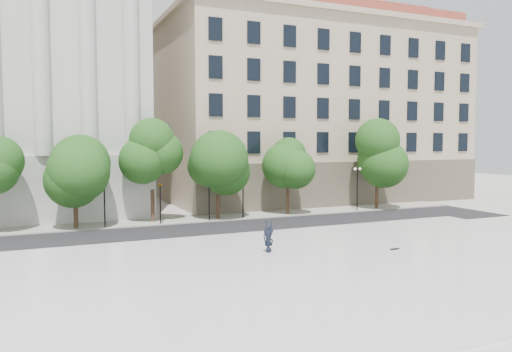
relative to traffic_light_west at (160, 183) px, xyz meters
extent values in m
plane|color=#BAB6AF|center=(2.35, -22.30, -3.62)|extent=(160.00, 160.00, 0.00)
cube|color=silver|center=(2.35, -19.30, -3.39)|extent=(44.00, 22.00, 0.45)
cube|color=black|center=(2.35, -4.30, -3.61)|extent=(60.00, 8.00, 0.02)
cube|color=#B0ADA3|center=(2.35, 1.70, -3.56)|extent=(60.00, 4.00, 0.12)
cube|color=tan|center=(22.35, 16.70, 6.88)|extent=(36.00, 26.00, 21.00)
cube|color=#AB4537|center=(22.35, 16.70, 18.68)|extent=(34.00, 24.00, 1.40)
cylinder|color=black|center=(0.00, 0.00, -1.87)|extent=(0.10, 0.10, 3.50)
imported|color=black|center=(0.00, 0.00, 0.20)|extent=(0.62, 1.60, 0.63)
cylinder|color=black|center=(4.40, 0.00, -1.87)|extent=(0.10, 0.10, 3.50)
imported|color=black|center=(4.40, 0.00, 0.27)|extent=(0.50, 1.94, 0.77)
imported|color=black|center=(3.20, -15.06, -2.90)|extent=(0.91, 2.03, 0.53)
cube|color=black|center=(10.75, -17.54, -3.13)|extent=(0.71, 0.28, 0.07)
cylinder|color=#382619|center=(-6.81, 0.64, -2.15)|extent=(0.36, 0.36, 2.93)
sphere|color=#154B15|center=(-6.81, 0.64, 1.82)|extent=(4.15, 4.15, 4.15)
cylinder|color=#382619|center=(-0.33, 1.53, -2.14)|extent=(0.36, 0.36, 2.96)
sphere|color=#154B15|center=(-0.33, 1.53, 1.87)|extent=(3.89, 3.89, 3.89)
cylinder|color=#382619|center=(5.58, 0.91, -2.29)|extent=(0.36, 0.36, 2.64)
sphere|color=#154B15|center=(5.58, 0.91, 1.29)|extent=(4.43, 4.43, 4.43)
cylinder|color=#382619|center=(12.65, 0.68, -2.04)|extent=(0.36, 0.36, 3.16)
sphere|color=#154B15|center=(12.65, 0.68, 2.25)|extent=(3.69, 3.69, 3.69)
cylinder|color=#382619|center=(23.39, 0.86, -2.10)|extent=(0.36, 0.36, 3.04)
sphere|color=#154B15|center=(23.39, 0.86, 2.02)|extent=(4.43, 4.43, 4.43)
cylinder|color=black|center=(-4.57, 0.30, -1.53)|extent=(0.12, 0.12, 4.17)
cube|color=black|center=(-4.57, 0.30, 0.56)|extent=(0.60, 0.06, 0.06)
sphere|color=white|center=(-4.87, 0.30, 0.66)|extent=(0.28, 0.28, 0.28)
sphere|color=white|center=(-4.27, 0.30, 0.66)|extent=(0.28, 0.28, 0.28)
cylinder|color=black|center=(7.81, 0.30, -1.48)|extent=(0.12, 0.12, 4.27)
cube|color=black|center=(7.81, 0.30, 0.66)|extent=(0.60, 0.06, 0.06)
sphere|color=white|center=(7.51, 0.30, 0.76)|extent=(0.28, 0.28, 0.28)
sphere|color=white|center=(8.11, 0.30, 0.76)|extent=(0.28, 0.28, 0.28)
cylinder|color=black|center=(20.50, 0.30, -1.48)|extent=(0.12, 0.12, 4.28)
cube|color=black|center=(20.50, 0.30, 0.66)|extent=(0.60, 0.06, 0.06)
sphere|color=white|center=(20.20, 0.30, 0.76)|extent=(0.28, 0.28, 0.28)
sphere|color=white|center=(20.80, 0.30, 0.76)|extent=(0.28, 0.28, 0.28)
camera|label=1|loc=(-9.58, -42.21, 3.60)|focal=35.00mm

